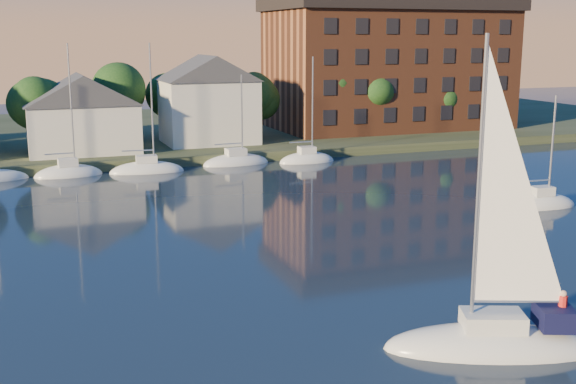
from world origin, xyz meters
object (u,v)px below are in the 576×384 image
clubhouse_centre (82,112)px  drifting_sailboat_right (541,206)px  clubhouse_east (208,98)px  condo_block (389,60)px  hero_sailboat (495,337)px

clubhouse_centre → drifting_sailboat_right: 46.08m
clubhouse_east → drifting_sailboat_right: bearing=-65.2°
clubhouse_centre → condo_block: size_ratio=0.37×
clubhouse_east → condo_block: size_ratio=0.34×
clubhouse_centre → clubhouse_east: size_ratio=1.10×
hero_sailboat → clubhouse_centre: bearing=-56.1°
clubhouse_centre → hero_sailboat: bearing=-78.0°
condo_block → hero_sailboat: bearing=-114.6°
condo_block → drifting_sailboat_right: size_ratio=3.21×
clubhouse_east → drifting_sailboat_right: clubhouse_east is taller
clubhouse_centre → clubhouse_east: clubhouse_east is taller
condo_block → drifting_sailboat_right: (-9.34, -41.97, -9.69)m
condo_block → hero_sailboat: size_ratio=2.21×
clubhouse_east → drifting_sailboat_right: size_ratio=1.09×
clubhouse_centre → drifting_sailboat_right: (30.66, -34.02, -5.04)m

